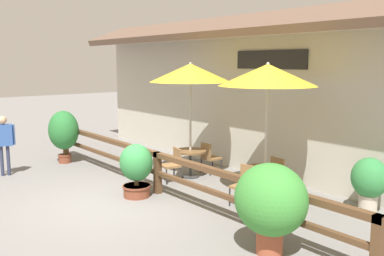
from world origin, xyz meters
The scene contains 16 objects.
ground_plane centered at (0.00, 0.00, 0.00)m, with size 60.00×60.00×0.00m, color slate.
building_facade centered at (0.00, 4.10, 2.17)m, with size 14.28×1.49×4.23m.
patio_railing centered at (0.00, 1.05, 0.70)m, with size 10.40×0.14×0.95m.
patio_umbrella_near centered at (-0.62, 2.50, 2.67)m, with size 2.06×2.06×2.94m.
dining_table_near centered at (-0.62, 2.50, 0.56)m, with size 0.83×0.83×0.70m.
chair_near_streetside centered at (-0.57, 1.89, 0.46)m, with size 0.50×0.50×0.83m.
chair_near_wallside centered at (-0.56, 3.11, 0.46)m, with size 0.44×0.44×0.83m.
patio_umbrella_middle centered at (1.81, 2.60, 2.67)m, with size 2.06×2.06×2.94m.
dining_table_middle centered at (1.81, 2.60, 0.56)m, with size 0.83×0.83×0.70m.
chair_middle_streetside centered at (1.82, 1.98, 0.46)m, with size 0.47×0.47×0.83m.
chair_middle_wallside centered at (1.75, 3.22, 0.46)m, with size 0.44×0.44×0.83m.
potted_plant_entrance_palm centered at (-0.09, 0.55, 0.65)m, with size 0.78×0.70×1.18m.
potted_plant_small_flowering centered at (-4.19, 0.62, 0.94)m, with size 0.95×0.85×1.54m.
potted_plant_corner_fern centered at (3.64, 0.63, 0.84)m, with size 1.17×1.05×1.43m.
potted_plant_tall_tropical centered at (3.65, 3.55, 0.64)m, with size 0.72×0.65×1.10m.
pedestrian centered at (-3.79, -1.16, 1.01)m, with size 0.30×0.54×1.58m.
Camera 1 is at (7.73, -4.26, 2.94)m, focal length 40.00 mm.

